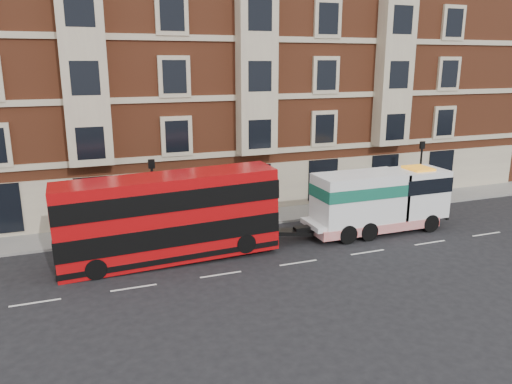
# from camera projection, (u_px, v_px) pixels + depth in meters

# --- Properties ---
(ground) EXTENTS (120.00, 120.00, 0.00)m
(ground) POSITION_uv_depth(u_px,v_px,m) (298.00, 263.00, 24.69)
(ground) COLOR black
(ground) RESTS_ON ground
(sidewalk) EXTENTS (90.00, 3.00, 0.15)m
(sidewalk) POSITION_uv_depth(u_px,v_px,m) (247.00, 218.00, 31.46)
(sidewalk) COLOR slate
(sidewalk) RESTS_ON ground
(victorian_terrace) EXTENTS (45.00, 12.00, 20.40)m
(victorian_terrace) POSITION_uv_depth(u_px,v_px,m) (218.00, 56.00, 35.89)
(victorian_terrace) COLOR brown
(victorian_terrace) RESTS_ON ground
(lamp_post_west) EXTENTS (0.35, 0.15, 4.35)m
(lamp_post_west) POSITION_uv_depth(u_px,v_px,m) (153.00, 192.00, 27.57)
(lamp_post_west) COLOR black
(lamp_post_west) RESTS_ON sidewalk
(lamp_post_east) EXTENTS (0.35, 0.15, 4.35)m
(lamp_post_east) POSITION_uv_depth(u_px,v_px,m) (420.00, 168.00, 33.72)
(lamp_post_east) COLOR black
(lamp_post_east) RESTS_ON sidewalk
(double_decker_bus) EXTENTS (10.73, 2.46, 4.34)m
(double_decker_bus) POSITION_uv_depth(u_px,v_px,m) (169.00, 216.00, 24.49)
(double_decker_bus) COLOR #B40A0D
(double_decker_bus) RESTS_ON ground
(tow_truck) EXTENTS (8.59, 2.54, 3.58)m
(tow_truck) POSITION_uv_depth(u_px,v_px,m) (377.00, 201.00, 28.71)
(tow_truck) COLOR white
(tow_truck) RESTS_ON ground
(pedestrian) EXTENTS (0.77, 0.76, 1.80)m
(pedestrian) POSITION_uv_depth(u_px,v_px,m) (85.00, 225.00, 27.08)
(pedestrian) COLOR #1A1A35
(pedestrian) RESTS_ON sidewalk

